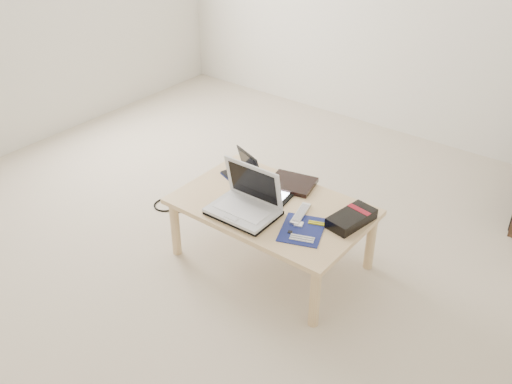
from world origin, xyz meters
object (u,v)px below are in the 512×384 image
Objects in this scene: coffee_table at (272,212)px; gpu_box at (351,218)px; netbook at (244,172)px; white_laptop at (246,201)px.

coffee_table is 0.47m from gpu_box.
netbook is (-0.33, 0.15, 0.08)m from coffee_table.
coffee_table is 0.37m from netbook.
coffee_table is at bearing -24.26° from netbook.
netbook is 0.40m from white_laptop.
netbook is at bearing 155.74° from coffee_table.
netbook reaches higher than gpu_box.
gpu_box is at bearing -2.10° from netbook.
gpu_box reaches higher than coffee_table.
white_laptop reaches higher than netbook.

